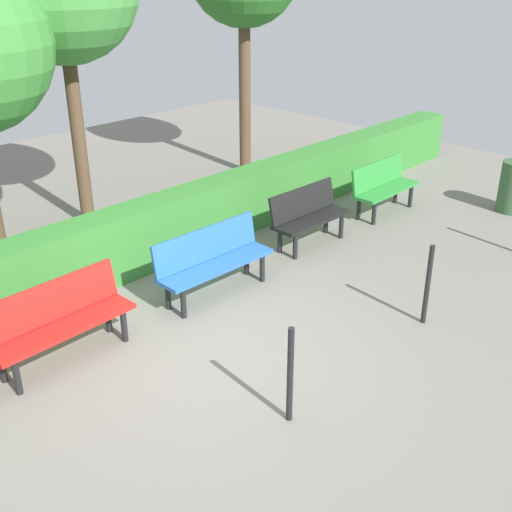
{
  "coord_description": "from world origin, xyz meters",
  "views": [
    {
      "loc": [
        3.85,
        4.52,
        3.95
      ],
      "look_at": [
        -1.33,
        -0.44,
        0.55
      ],
      "focal_mm": 44.65,
      "sensor_mm": 36.0,
      "label": 1
    }
  ],
  "objects_px": {
    "bench_green": "(383,185)",
    "bench_red": "(59,319)",
    "bench_black": "(308,214)",
    "bench_blue": "(212,258)"
  },
  "relations": [
    {
      "from": "bench_green",
      "to": "bench_red",
      "type": "xyz_separation_m",
      "value": [
        6.03,
        -0.04,
        0.0
      ]
    },
    {
      "from": "bench_green",
      "to": "bench_blue",
      "type": "xyz_separation_m",
      "value": [
        3.9,
        0.04,
        0.01
      ]
    },
    {
      "from": "bench_green",
      "to": "bench_black",
      "type": "relative_size",
      "value": 1.03
    },
    {
      "from": "bench_black",
      "to": "bench_red",
      "type": "bearing_deg",
      "value": 1.65
    },
    {
      "from": "bench_black",
      "to": "bench_red",
      "type": "relative_size",
      "value": 0.85
    },
    {
      "from": "bench_green",
      "to": "bench_red",
      "type": "height_order",
      "value": "same"
    },
    {
      "from": "bench_black",
      "to": "bench_red",
      "type": "xyz_separation_m",
      "value": [
        4.15,
        0.02,
        0.01
      ]
    },
    {
      "from": "bench_black",
      "to": "bench_blue",
      "type": "relative_size",
      "value": 0.83
    },
    {
      "from": "bench_blue",
      "to": "bench_red",
      "type": "height_order",
      "value": "same"
    },
    {
      "from": "bench_green",
      "to": "bench_red",
      "type": "relative_size",
      "value": 0.87
    }
  ]
}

